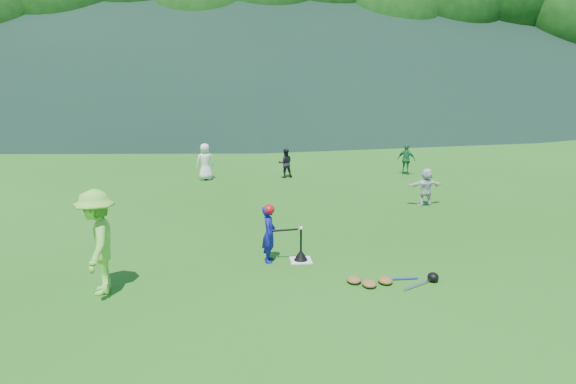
# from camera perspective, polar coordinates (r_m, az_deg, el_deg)

# --- Properties ---
(ground) EXTENTS (120.00, 120.00, 0.00)m
(ground) POSITION_cam_1_polar(r_m,az_deg,el_deg) (12.17, 1.31, -6.99)
(ground) COLOR #1F5613
(ground) RESTS_ON ground
(home_plate) EXTENTS (0.45, 0.45, 0.02)m
(home_plate) POSITION_cam_1_polar(r_m,az_deg,el_deg) (12.17, 1.31, -6.95)
(home_plate) COLOR silver
(home_plate) RESTS_ON ground
(baseball) EXTENTS (0.08, 0.08, 0.08)m
(baseball) POSITION_cam_1_polar(r_m,az_deg,el_deg) (11.92, 1.33, -3.69)
(baseball) COLOR white
(baseball) RESTS_ON batting_tee
(batter_child) EXTENTS (0.37, 0.50, 1.24)m
(batter_child) POSITION_cam_1_polar(r_m,az_deg,el_deg) (11.94, -1.93, -4.27)
(batter_child) COLOR navy
(batter_child) RESTS_ON ground
(adult_coach) EXTENTS (0.83, 1.33, 1.97)m
(adult_coach) POSITION_cam_1_polar(r_m,az_deg,el_deg) (10.90, -18.79, -4.85)
(adult_coach) COLOR #75CE3C
(adult_coach) RESTS_ON ground
(fielder_a) EXTENTS (0.70, 0.54, 1.28)m
(fielder_a) POSITION_cam_1_polar(r_m,az_deg,el_deg) (19.71, -8.41, 3.06)
(fielder_a) COLOR silver
(fielder_a) RESTS_ON ground
(fielder_b) EXTENTS (0.52, 0.42, 1.03)m
(fielder_b) POSITION_cam_1_polar(r_m,az_deg,el_deg) (19.90, -0.27, 2.95)
(fielder_b) COLOR black
(fielder_b) RESTS_ON ground
(fielder_c) EXTENTS (0.69, 0.60, 1.12)m
(fielder_c) POSITION_cam_1_polar(r_m,az_deg,el_deg) (20.80, 11.94, 3.25)
(fielder_c) COLOR #206C3B
(fielder_c) RESTS_ON ground
(fielder_d) EXTENTS (1.05, 0.38, 1.12)m
(fielder_d) POSITION_cam_1_polar(r_m,az_deg,el_deg) (16.72, 13.83, 0.50)
(fielder_d) COLOR silver
(fielder_d) RESTS_ON ground
(batting_tee) EXTENTS (0.30, 0.30, 0.68)m
(batting_tee) POSITION_cam_1_polar(r_m,az_deg,el_deg) (12.12, 1.31, -6.42)
(batting_tee) COLOR black
(batting_tee) RESTS_ON home_plate
(batter_gear) EXTENTS (0.73, 0.26, 0.60)m
(batter_gear) POSITION_cam_1_polar(r_m,az_deg,el_deg) (11.79, -1.83, -1.95)
(batter_gear) COLOR #BA0C14
(batter_gear) RESTS_ON ground
(equipment_pile) EXTENTS (1.80, 0.69, 0.19)m
(equipment_pile) POSITION_cam_1_polar(r_m,az_deg,el_deg) (11.17, 9.89, -8.84)
(equipment_pile) COLOR olive
(equipment_pile) RESTS_ON ground
(outfield_fence) EXTENTS (70.07, 0.08, 1.33)m
(outfield_fence) POSITION_cam_1_polar(r_m,az_deg,el_deg) (39.45, -4.15, 8.77)
(outfield_fence) COLOR gray
(outfield_fence) RESTS_ON ground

